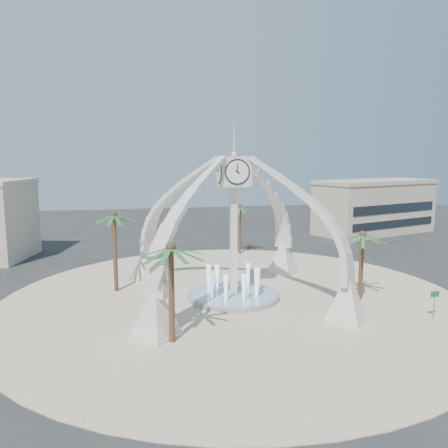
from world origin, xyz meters
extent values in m
plane|color=#282828|center=(0.00, 0.00, 0.00)|extent=(140.00, 140.00, 0.00)
cylinder|color=beige|center=(0.00, 0.00, 0.03)|extent=(40.00, 40.00, 0.06)
cube|color=silver|center=(0.00, 0.00, 4.90)|extent=(0.55, 0.55, 9.80)
cube|color=silver|center=(0.00, 0.00, 11.05)|extent=(2.50, 2.50, 2.50)
cone|color=silver|center=(0.00, 0.00, 14.30)|extent=(0.20, 0.20, 4.00)
cylinder|color=white|center=(0.00, -1.29, 11.05)|extent=(1.84, 0.04, 1.84)
pyramid|color=silver|center=(7.07, 7.07, 1.60)|extent=(3.80, 3.80, 3.20)
pyramid|color=silver|center=(-7.07, 7.07, 1.60)|extent=(3.80, 3.80, 3.20)
pyramid|color=silver|center=(-7.07, -7.07, 1.60)|extent=(3.80, 3.80, 3.20)
pyramid|color=silver|center=(7.07, -7.07, 1.60)|extent=(3.80, 3.80, 3.20)
cylinder|color=gray|center=(0.00, 0.00, 0.20)|extent=(8.00, 8.00, 0.40)
cylinder|color=#86B0C8|center=(0.00, 0.00, 0.42)|extent=(7.40, 7.40, 0.04)
cone|color=white|center=(0.00, 0.00, 2.02)|extent=(0.60, 0.60, 3.20)
cube|color=#C3B298|center=(30.00, 28.00, 4.00)|extent=(21.49, 13.79, 8.00)
cube|color=#C3B298|center=(30.00, 28.00, 8.30)|extent=(21.87, 14.17, 0.60)
cylinder|color=brown|center=(10.62, -2.65, 2.93)|extent=(0.38, 0.38, 5.86)
cylinder|color=brown|center=(-10.11, 4.11, 3.62)|extent=(0.38, 0.38, 7.23)
cylinder|color=brown|center=(4.77, 17.07, 3.10)|extent=(0.36, 0.36, 6.20)
cylinder|color=brown|center=(-6.07, -8.14, 3.30)|extent=(0.41, 0.41, 6.60)
cylinder|color=slate|center=(13.81, -7.99, 1.18)|extent=(0.08, 0.08, 2.36)
cube|color=#165B22|center=(13.81, -7.99, 1.98)|extent=(0.80, 0.13, 0.47)
cube|color=white|center=(13.81, -7.99, 1.98)|extent=(0.86, 0.12, 0.54)
camera|label=1|loc=(-8.36, -35.86, 12.24)|focal=35.00mm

